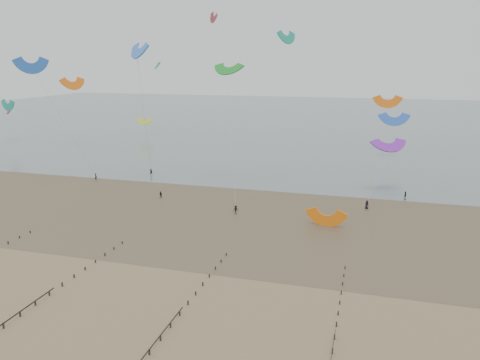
# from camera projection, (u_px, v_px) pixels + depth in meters

# --- Properties ---
(ground) EXTENTS (500.00, 500.00, 0.00)m
(ground) POSITION_uv_depth(u_px,v_px,m) (171.00, 287.00, 62.21)
(ground) COLOR brown
(ground) RESTS_ON ground
(sea_and_shore) EXTENTS (500.00, 665.00, 0.03)m
(sea_and_shore) POSITION_uv_depth(u_px,v_px,m) (221.00, 209.00, 95.37)
(sea_and_shore) COLOR #475654
(sea_and_shore) RESTS_ON ground
(kitesurfer_lead) EXTENTS (0.79, 0.70, 1.81)m
(kitesurfer_lead) POSITION_uv_depth(u_px,v_px,m) (96.00, 177.00, 118.04)
(kitesurfer_lead) COLOR black
(kitesurfer_lead) RESTS_ON ground
(kitesurfers) EXTENTS (89.70, 26.17, 1.87)m
(kitesurfers) POSITION_uv_depth(u_px,v_px,m) (333.00, 199.00, 99.03)
(kitesurfers) COLOR black
(kitesurfers) RESTS_ON ground
(grounded_kite) EXTENTS (7.06, 5.86, 3.53)m
(grounded_kite) POSITION_uv_depth(u_px,v_px,m) (326.00, 226.00, 85.34)
(grounded_kite) COLOR orange
(grounded_kite) RESTS_ON ground
(kites_airborne) EXTENTS (249.57, 96.78, 44.84)m
(kites_airborne) POSITION_uv_depth(u_px,v_px,m) (247.00, 91.00, 141.16)
(kites_airborne) COLOR blue
(kites_airborne) RESTS_ON ground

